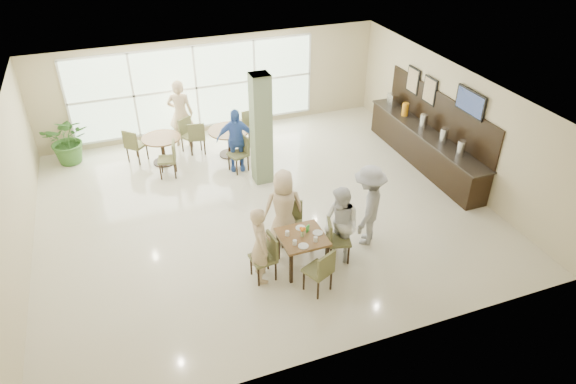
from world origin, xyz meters
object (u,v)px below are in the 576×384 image
object	(u,v)px
teen_left	(260,245)
adult_b	(260,122)
adult_standing	(180,114)
main_table	(302,240)
adult_a	(236,140)
teen_right	(341,225)
buffet_counter	(425,145)
round_table_left	(162,144)
teen_far	(284,208)
round_table_right	(229,136)
potted_plant	(68,139)
teen_standing	(368,206)

from	to	relation	value
teen_left	adult_b	bearing A→B (deg)	-13.53
teen_left	adult_standing	distance (m)	6.13
main_table	adult_a	xyz separation A→B (m)	(-0.15, 4.24, 0.19)
teen_right	adult_a	distance (m)	4.36
buffet_counter	teen_left	world-z (taller)	buffet_counter
round_table_left	adult_b	distance (m)	2.69
adult_standing	teen_far	bearing A→B (deg)	122.56
teen_far	adult_b	size ratio (longest dim) A/B	1.01
round_table_right	adult_a	size ratio (longest dim) A/B	0.66
potted_plant	teen_far	size ratio (longest dim) A/B	0.78
round_table_left	adult_b	bearing A→B (deg)	-4.25
adult_a	buffet_counter	bearing A→B (deg)	-3.27
round_table_right	potted_plant	size ratio (longest dim) A/B	0.83
buffet_counter	teen_left	size ratio (longest dim) A/B	2.90
teen_standing	adult_a	world-z (taller)	teen_standing
teen_standing	round_table_right	bearing A→B (deg)	-120.49
main_table	teen_left	size ratio (longest dim) A/B	0.54
round_table_right	teen_right	size ratio (longest dim) A/B	0.68
buffet_counter	teen_standing	xyz separation A→B (m)	(-3.02, -2.47, 0.35)
adult_standing	round_table_left	bearing A→B (deg)	70.18
main_table	teen_far	xyz separation A→B (m)	(-0.06, 0.89, 0.21)
teen_standing	adult_a	distance (m)	4.30
potted_plant	adult_standing	bearing A→B (deg)	-1.18
teen_standing	teen_left	bearing A→B (deg)	-42.10
teen_right	teen_left	bearing A→B (deg)	-108.45
potted_plant	teen_right	world-z (taller)	teen_right
buffet_counter	teen_standing	distance (m)	3.92
potted_plant	adult_standing	size ratio (longest dim) A/B	0.69
main_table	teen_right	xyz separation A→B (m)	(0.81, -0.02, 0.17)
teen_far	adult_standing	distance (m)	5.32
buffet_counter	adult_b	xyz separation A→B (m)	(-3.84, 2.28, 0.29)
round_table_right	adult_b	size ratio (longest dim) A/B	0.66
main_table	potted_plant	bearing A→B (deg)	124.49
main_table	teen_left	distance (m)	0.88
teen_left	adult_b	xyz separation A→B (m)	(1.62, 5.09, 0.03)
teen_right	adult_a	bearing A→B (deg)	173.33
teen_far	adult_standing	bearing A→B (deg)	-66.02
main_table	round_table_right	world-z (taller)	same
main_table	teen_left	bearing A→B (deg)	-176.91
main_table	adult_b	world-z (taller)	adult_b
teen_standing	adult_standing	distance (m)	6.41
round_table_left	teen_far	distance (m)	4.75
round_table_right	teen_right	distance (m)	5.16
main_table	potted_plant	size ratio (longest dim) A/B	0.66
potted_plant	teen_left	size ratio (longest dim) A/B	0.83
round_table_left	adult_a	bearing A→B (deg)	-29.91
potted_plant	round_table_left	bearing A→B (deg)	-21.10
round_table_left	potted_plant	bearing A→B (deg)	158.90
round_table_left	teen_left	xyz separation A→B (m)	(1.05, -5.29, 0.26)
main_table	round_table_left	bearing A→B (deg)	110.01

